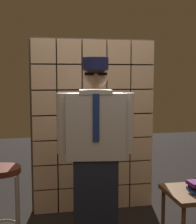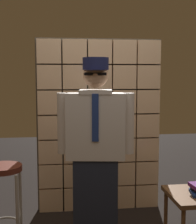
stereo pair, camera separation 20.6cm
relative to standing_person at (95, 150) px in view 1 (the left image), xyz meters
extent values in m
cube|color=#E0B78C|center=(-0.41, 0.85, -0.76)|extent=(0.27, 0.08, 0.27)
cube|color=#E0B78C|center=(-0.13, 0.85, -0.76)|extent=(0.27, 0.08, 0.27)
cube|color=#E0B78C|center=(0.15, 0.85, -0.76)|extent=(0.27, 0.08, 0.27)
cube|color=#E0B78C|center=(0.43, 0.85, -0.76)|extent=(0.27, 0.08, 0.27)
cube|color=#E0B78C|center=(0.71, 0.85, -0.76)|extent=(0.27, 0.08, 0.27)
cube|color=#E0B78C|center=(-0.41, 0.85, -0.48)|extent=(0.27, 0.08, 0.27)
cube|color=#E0B78C|center=(-0.13, 0.85, -0.48)|extent=(0.27, 0.08, 0.27)
cube|color=#E0B78C|center=(0.15, 0.85, -0.48)|extent=(0.27, 0.08, 0.27)
cube|color=#E0B78C|center=(0.43, 0.85, -0.48)|extent=(0.27, 0.08, 0.27)
cube|color=#E0B78C|center=(0.71, 0.85, -0.48)|extent=(0.27, 0.08, 0.27)
cube|color=#E0B78C|center=(-0.41, 0.85, -0.20)|extent=(0.27, 0.08, 0.27)
cube|color=#E0B78C|center=(-0.13, 0.85, -0.20)|extent=(0.27, 0.08, 0.27)
cube|color=#E0B78C|center=(0.15, 0.85, -0.20)|extent=(0.27, 0.08, 0.27)
cube|color=#E0B78C|center=(0.43, 0.85, -0.20)|extent=(0.27, 0.08, 0.27)
cube|color=#E0B78C|center=(0.71, 0.85, -0.20)|extent=(0.27, 0.08, 0.27)
cube|color=#E0B78C|center=(-0.41, 0.85, 0.08)|extent=(0.27, 0.08, 0.27)
cube|color=#E0B78C|center=(-0.13, 0.85, 0.08)|extent=(0.27, 0.08, 0.27)
cube|color=#E0B78C|center=(0.15, 0.85, 0.08)|extent=(0.27, 0.08, 0.27)
cube|color=#E0B78C|center=(0.43, 0.85, 0.08)|extent=(0.27, 0.08, 0.27)
cube|color=#E0B78C|center=(0.71, 0.85, 0.08)|extent=(0.27, 0.08, 0.27)
cube|color=#E0B78C|center=(-0.41, 0.85, 0.36)|extent=(0.27, 0.08, 0.27)
cube|color=#E0B78C|center=(-0.13, 0.85, 0.36)|extent=(0.27, 0.08, 0.27)
cube|color=#E0B78C|center=(0.15, 0.85, 0.36)|extent=(0.27, 0.08, 0.27)
cube|color=#E0B78C|center=(0.43, 0.85, 0.36)|extent=(0.27, 0.08, 0.27)
cube|color=#E0B78C|center=(0.71, 0.85, 0.36)|extent=(0.27, 0.08, 0.27)
cube|color=#E0B78C|center=(-0.41, 0.85, 0.64)|extent=(0.27, 0.08, 0.27)
cube|color=#E0B78C|center=(-0.13, 0.85, 0.64)|extent=(0.27, 0.08, 0.27)
cube|color=#E0B78C|center=(0.15, 0.85, 0.64)|extent=(0.27, 0.08, 0.27)
cube|color=#E0B78C|center=(0.43, 0.85, 0.64)|extent=(0.27, 0.08, 0.27)
cube|color=#E0B78C|center=(0.71, 0.85, 0.64)|extent=(0.27, 0.08, 0.27)
cube|color=#E0B78C|center=(-0.41, 0.85, 0.92)|extent=(0.27, 0.08, 0.27)
cube|color=#E0B78C|center=(-0.13, 0.85, 0.92)|extent=(0.27, 0.08, 0.27)
cube|color=#E0B78C|center=(0.15, 0.85, 0.92)|extent=(0.27, 0.08, 0.27)
cube|color=#E0B78C|center=(0.43, 0.85, 0.92)|extent=(0.27, 0.08, 0.27)
cube|color=#E0B78C|center=(0.71, 0.85, 0.92)|extent=(0.27, 0.08, 0.27)
cube|color=#4C4438|center=(0.15, 0.91, 0.08)|extent=(1.43, 0.02, 1.99)
cube|color=#1E2333|center=(0.00, 0.00, -0.48)|extent=(0.42, 0.25, 0.82)
cube|color=silver|center=(0.00, 0.00, 0.22)|extent=(0.54, 0.29, 0.58)
cube|color=navy|center=(-0.02, -0.12, 0.31)|extent=(0.06, 0.02, 0.41)
cube|color=silver|center=(0.00, 0.00, 0.52)|extent=(0.31, 0.27, 0.04)
sphere|color=tan|center=(0.00, 0.00, 0.66)|extent=(0.22, 0.22, 0.22)
ellipsoid|color=black|center=(-0.01, -0.05, 0.62)|extent=(0.15, 0.10, 0.10)
cube|color=black|center=(-0.01, -0.10, 0.67)|extent=(0.19, 0.04, 0.02)
cylinder|color=#191E47|center=(-0.01, -0.08, 0.71)|extent=(0.19, 0.19, 0.01)
cylinder|color=#191E47|center=(0.00, 0.00, 0.76)|extent=(0.23, 0.23, 0.11)
cylinder|color=silver|center=(0.28, -0.04, 0.24)|extent=(0.12, 0.12, 0.53)
cylinder|color=silver|center=(-0.28, 0.04, 0.24)|extent=(0.12, 0.12, 0.53)
cylinder|color=#592319|center=(-0.82, 0.07, -0.15)|extent=(0.34, 0.34, 0.05)
cylinder|color=#A59E93|center=(-0.69, -0.06, -0.53)|extent=(0.03, 0.03, 0.71)
cylinder|color=#A59E93|center=(-0.69, 0.20, -0.53)|extent=(0.03, 0.03, 0.71)
cube|color=brown|center=(0.91, -0.13, -0.41)|extent=(0.52, 0.52, 0.04)
cylinder|color=brown|center=(0.69, 0.09, -0.66)|extent=(0.04, 0.04, 0.46)
camera|label=1|loc=(-0.55, -2.86, 0.66)|focal=53.65mm
camera|label=2|loc=(-0.34, -2.89, 0.66)|focal=53.65mm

